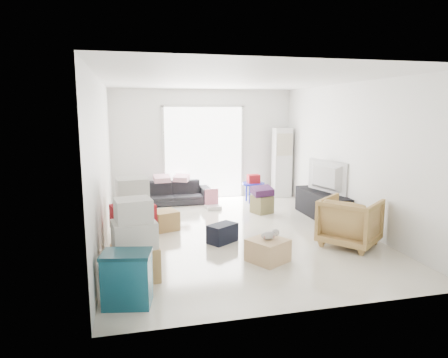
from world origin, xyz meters
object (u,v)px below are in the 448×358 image
Objects in this scene: ottoman at (262,204)px; kids_table at (253,182)px; television at (323,189)px; storage_bins at (127,279)px; sofa at (172,189)px; armchair at (350,219)px; tv_console at (322,205)px; ac_tower at (282,163)px; wood_crate at (268,250)px.

ottoman is 0.57× the size of kids_table.
storage_bins is at bearing 113.19° from television.
storage_bins is (-1.05, -4.89, -0.03)m from sofa.
armchair reaches higher than storage_bins.
storage_bins is (-3.54, -1.25, -0.12)m from armchair.
tv_console is 0.90× the size of sofa.
sofa is 2.85× the size of storage_bins.
tv_console is at bearing -88.65° from ac_tower.
tv_console is at bearing -31.74° from ottoman.
kids_table reaches higher than storage_bins.
kids_table is at bearing 57.32° from storage_bins.
tv_console is 3.24× the size of wood_crate.
armchair is at bearing 154.17° from television.
armchair is 1.30× the size of kids_table.
sofa is 4.74× the size of ottoman.
storage_bins is 2.20m from wood_crate.
sofa is 2.06× the size of armchair.
wood_crate is at bearing -104.51° from kids_table.
ac_tower is 1.09× the size of tv_console.
sofa is at bearing 145.32° from tv_console.
storage_bins reaches higher than tv_console.
television is 4.88m from storage_bins.
tv_console is at bearing -0.00° from television.
kids_table reaches higher than wood_crate.
tv_console is 1.26m from ottoman.
television reaches higher than tv_console.
kids_table is at bearing -154.56° from ac_tower.
ac_tower is 6.37m from storage_bins.
armchair reaches higher than television.
storage_bins is (-3.85, -5.04, -0.56)m from ac_tower.
tv_console is at bearing -61.19° from kids_table.
television is 3.48m from sofa.
tv_console is at bearing 46.77° from wood_crate.
tv_console is at bearing -34.53° from sofa.
kids_table is at bearing -7.92° from sofa.
television reaches higher than wood_crate.
television is (0.00, 0.00, 0.34)m from tv_console.
sofa is at bearing 171.94° from kids_table.
television is 0.63× the size of sofa.
sofa reaches higher than tv_console.
television is 1.71m from armchair.
armchair reaches higher than kids_table.
television is 1.30× the size of armchair.
armchair is at bearing -94.69° from ac_tower.
ottoman is (-0.71, 2.33, -0.25)m from armchair.
ottoman is at bearing 44.66° from television.
ac_tower is 1.91m from ottoman.
sofa is at bearing 143.65° from ottoman.
wood_crate is at bearing 24.13° from storage_bins.
kids_table is at bearing 75.49° from wood_crate.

